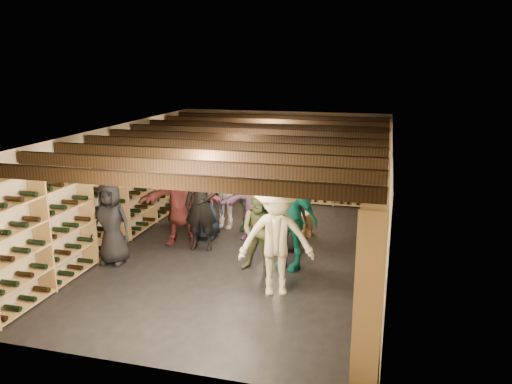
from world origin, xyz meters
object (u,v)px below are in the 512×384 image
at_px(crate_loose, 300,231).
at_px(person_10, 248,197).
at_px(person_4, 289,219).
at_px(person_9, 224,190).
at_px(person_0, 111,224).
at_px(person_11, 253,205).
at_px(person_12, 289,214).
at_px(person_1, 201,205).
at_px(person_6, 204,198).
at_px(person_2, 260,231).
at_px(person_5, 181,201).
at_px(crate_stack_right, 298,223).
at_px(person_3, 276,239).
at_px(crate_stack_left, 202,207).

bearing_deg(crate_loose, person_10, 180.00).
bearing_deg(person_4, person_9, 154.08).
bearing_deg(person_4, person_0, -150.09).
relative_size(person_0, person_11, 1.03).
relative_size(person_4, person_12, 1.26).
xyz_separation_m(person_1, person_6, (-0.19, 0.64, -0.03)).
height_order(person_1, person_10, person_1).
xyz_separation_m(person_2, person_4, (0.46, 0.29, 0.18)).
xyz_separation_m(person_1, person_10, (0.58, 1.35, -0.14)).
xyz_separation_m(person_0, person_5, (0.83, 1.31, 0.13)).
height_order(person_1, person_6, person_1).
distance_m(person_0, person_5, 1.55).
bearing_deg(person_0, person_4, 9.00).
bearing_deg(person_5, person_2, -43.30).
relative_size(crate_loose, person_10, 0.32).
bearing_deg(person_0, person_1, 36.78).
xyz_separation_m(crate_stack_right, person_10, (-1.14, -0.00, 0.52)).
bearing_deg(person_6, crate_stack_right, 11.22).
bearing_deg(crate_stack_right, crate_loose, -0.00).
relative_size(person_5, person_11, 1.20).
bearing_deg(person_9, person_10, 3.00).
relative_size(person_3, person_11, 1.25).
distance_m(person_0, person_3, 3.26).
height_order(person_3, person_9, person_3).
bearing_deg(person_6, person_1, -82.65).
height_order(crate_loose, person_3, person_3).
xyz_separation_m(crate_stack_right, person_0, (-3.07, -2.44, 0.52)).
bearing_deg(person_4, crate_loose, 111.77).
height_order(person_0, person_12, person_0).
height_order(person_0, person_9, person_9).
distance_m(crate_loose, person_4, 1.99).
bearing_deg(person_3, person_6, 116.46).
bearing_deg(crate_loose, person_4, -86.88).
distance_m(person_6, person_12, 1.90).
relative_size(person_3, person_6, 1.07).
xyz_separation_m(person_0, person_12, (3.05, 1.52, -0.03)).
bearing_deg(person_1, person_9, 85.48).
relative_size(person_9, person_10, 1.15).
bearing_deg(person_3, crate_stack_left, 112.37).
relative_size(person_10, person_11, 1.03).
height_order(person_1, person_2, person_1).
distance_m(person_1, person_6, 0.67).
bearing_deg(crate_loose, person_1, -142.67).
relative_size(person_3, person_4, 1.01).
xyz_separation_m(crate_stack_left, person_3, (2.42, -3.00, 0.51)).
relative_size(crate_stack_right, crate_loose, 1.18).
bearing_deg(person_12, person_6, 150.88).
bearing_deg(person_5, person_1, -38.30).
bearing_deg(person_0, crate_stack_right, 36.22).
distance_m(person_4, person_11, 1.68).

